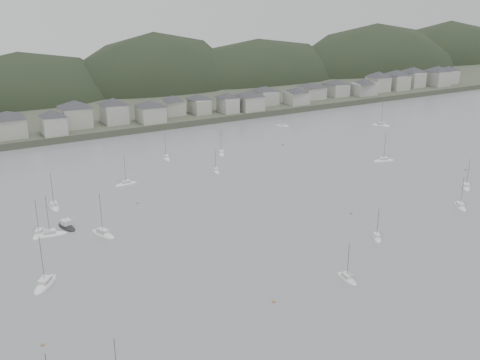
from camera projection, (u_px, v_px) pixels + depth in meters
ground at (420, 309)px, 114.77m from camera, size 900.00×900.00×0.00m
far_shore_land at (70, 90)px, 355.63m from camera, size 900.00×250.00×3.00m
forested_ridge at (90, 116)px, 341.16m from camera, size 851.55×103.94×102.57m
waterfront_town at (220, 100)px, 285.82m from camera, size 451.48×28.46×12.92m
moored_fleet at (273, 206)px, 168.96m from camera, size 238.53×175.26×12.97m
motor_launch_far at (67, 226)px, 154.06m from camera, size 4.88×8.76×3.97m
mooring_buoys at (262, 218)px, 160.08m from camera, size 164.50×136.15×0.70m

